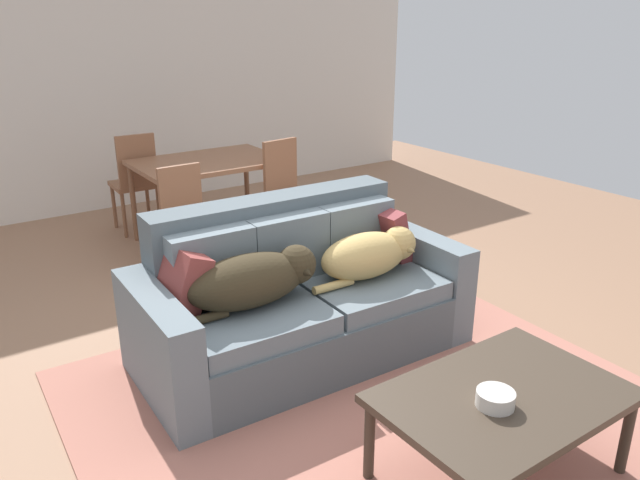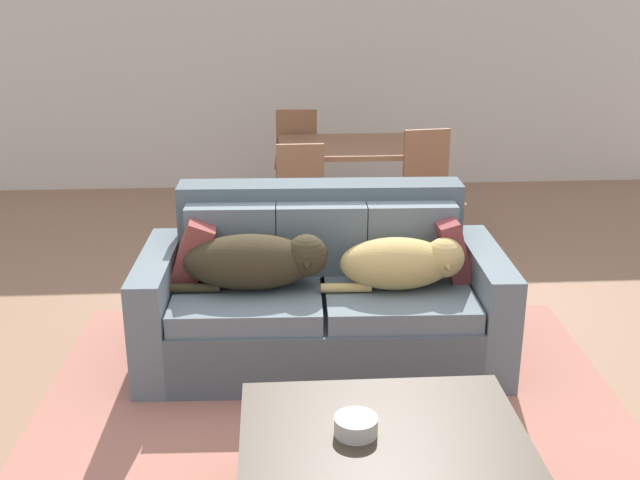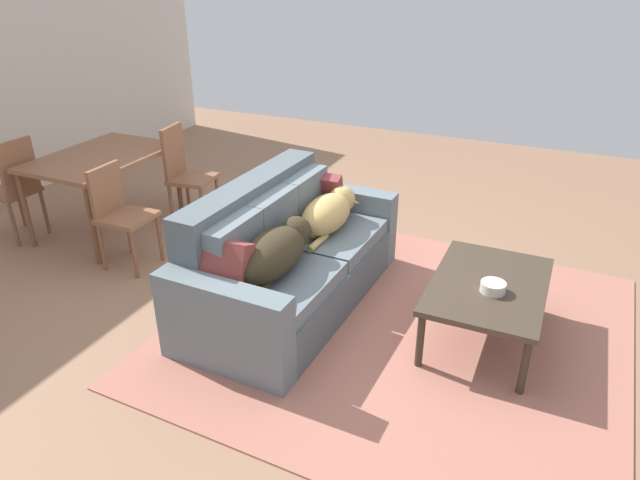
% 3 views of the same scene
% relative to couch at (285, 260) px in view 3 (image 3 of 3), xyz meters
% --- Properties ---
extents(ground_plane, '(10.00, 10.00, 0.00)m').
position_rel_couch_xyz_m(ground_plane, '(0.04, -0.19, -0.36)').
color(ground_plane, '#9A7054').
extents(area_rug, '(3.09, 3.16, 0.01)m').
position_rel_couch_xyz_m(area_rug, '(-0.00, -0.93, -0.35)').
color(area_rug, '#B7705F').
rests_on(area_rug, ground).
extents(couch, '(2.04, 1.01, 0.95)m').
position_rel_couch_xyz_m(couch, '(0.00, 0.00, 0.00)').
color(couch, '#535E65').
rests_on(couch, ground).
extents(dog_on_left_cushion, '(0.91, 0.38, 0.31)m').
position_rel_couch_xyz_m(dog_on_left_cushion, '(-0.36, -0.12, 0.27)').
color(dog_on_left_cushion, '#382E1C').
rests_on(dog_on_left_cushion, couch).
extents(dog_on_right_cushion, '(0.78, 0.35, 0.29)m').
position_rel_couch_xyz_m(dog_on_right_cushion, '(0.43, -0.17, 0.26)').
color(dog_on_right_cushion, tan).
rests_on(dog_on_right_cushion, couch).
extents(throw_pillow_by_left_arm, '(0.29, 0.38, 0.40)m').
position_rel_couch_xyz_m(throw_pillow_by_left_arm, '(-0.72, 0.07, 0.28)').
color(throw_pillow_by_left_arm, brown).
rests_on(throw_pillow_by_left_arm, couch).
extents(throw_pillow_by_right_arm, '(0.22, 0.37, 0.38)m').
position_rel_couch_xyz_m(throw_pillow_by_right_arm, '(0.73, 0.03, 0.28)').
color(throw_pillow_by_right_arm, brown).
rests_on(throw_pillow_by_right_arm, couch).
extents(coffee_table, '(1.09, 0.75, 0.45)m').
position_rel_couch_xyz_m(coffee_table, '(0.13, -1.49, 0.05)').
color(coffee_table, '#43362A').
rests_on(coffee_table, ground).
extents(bowl_on_coffee_table, '(0.17, 0.17, 0.07)m').
position_rel_couch_xyz_m(bowl_on_coffee_table, '(0.02, -1.53, 0.13)').
color(bowl_on_coffee_table, silver).
rests_on(bowl_on_coffee_table, coffee_table).
extents(dining_table, '(1.29, 0.89, 0.77)m').
position_rel_couch_xyz_m(dining_table, '(0.44, 2.18, 0.34)').
color(dining_table, brown).
rests_on(dining_table, ground).
extents(dining_chair_near_left, '(0.41, 0.41, 0.89)m').
position_rel_couch_xyz_m(dining_chair_near_left, '(-0.05, 1.54, 0.15)').
color(dining_chair_near_left, brown).
rests_on(dining_chair_near_left, ground).
extents(dining_chair_near_right, '(0.45, 0.45, 0.98)m').
position_rel_couch_xyz_m(dining_chair_near_right, '(0.93, 1.60, 0.18)').
color(dining_chair_near_right, brown).
rests_on(dining_chair_near_right, ground).
extents(dining_chair_far_left, '(0.41, 0.41, 0.97)m').
position_rel_couch_xyz_m(dining_chair_far_left, '(-0.04, 2.79, 0.18)').
color(dining_chair_far_left, brown).
rests_on(dining_chair_far_left, ground).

